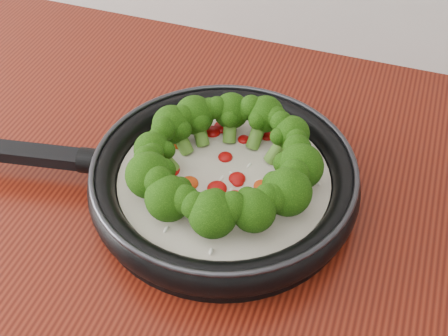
% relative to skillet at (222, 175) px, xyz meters
% --- Properties ---
extents(skillet, '(0.55, 0.39, 0.10)m').
position_rel_skillet_xyz_m(skillet, '(0.00, 0.00, 0.00)').
color(skillet, black).
rests_on(skillet, counter).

